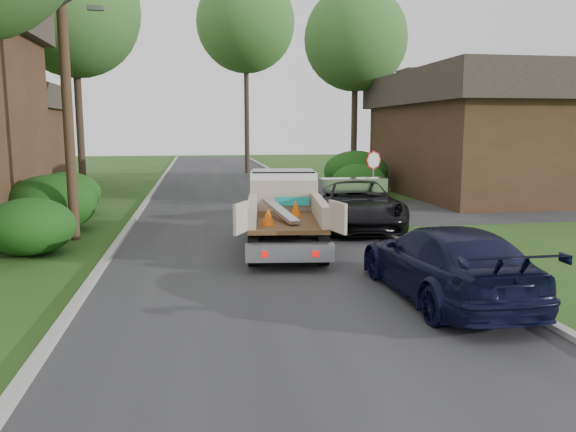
% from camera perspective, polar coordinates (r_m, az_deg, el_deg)
% --- Properties ---
extents(ground, '(120.00, 120.00, 0.00)m').
position_cam_1_polar(ground, '(13.19, -1.22, -5.82)').
color(ground, '#244513').
rests_on(ground, ground).
extents(road, '(8.00, 90.00, 0.02)m').
position_cam_1_polar(road, '(22.95, -4.69, 0.47)').
color(road, '#28282B').
rests_on(road, ground).
extents(side_street, '(16.00, 7.00, 0.02)m').
position_cam_1_polar(side_street, '(25.86, 23.06, 0.73)').
color(side_street, '#28282B').
rests_on(side_street, ground).
extents(curb_left, '(0.20, 90.00, 0.12)m').
position_cam_1_polar(curb_left, '(22.99, -14.93, 0.35)').
color(curb_left, '#9E9E99').
rests_on(curb_left, ground).
extents(curb_right, '(0.20, 90.00, 0.12)m').
position_cam_1_polar(curb_right, '(23.61, 5.28, 0.83)').
color(curb_right, '#9E9E99').
rests_on(curb_right, ground).
extents(stop_sign, '(0.71, 0.32, 2.48)m').
position_cam_1_polar(stop_sign, '(22.78, 8.66, 4.82)').
color(stop_sign, slate).
rests_on(stop_sign, ground).
extents(utility_pole, '(2.42, 1.25, 10.00)m').
position_cam_1_polar(utility_pole, '(18.10, -21.67, 14.06)').
color(utility_pole, '#382619').
rests_on(utility_pole, ground).
extents(house_right, '(9.72, 12.96, 6.20)m').
position_cam_1_polar(house_right, '(30.45, 20.01, 7.99)').
color(house_right, '#3C2718').
rests_on(house_right, ground).
extents(hedge_left_a, '(2.34, 2.34, 1.53)m').
position_cam_1_polar(hedge_left_a, '(16.46, -24.71, -0.97)').
color(hedge_left_a, '#133C0D').
rests_on(hedge_left_a, ground).
extents(hedge_left_b, '(2.86, 2.86, 1.87)m').
position_cam_1_polar(hedge_left_b, '(19.86, -22.92, 1.19)').
color(hedge_left_b, '#133C0D').
rests_on(hedge_left_b, ground).
extents(hedge_left_c, '(2.60, 2.60, 1.70)m').
position_cam_1_polar(hedge_left_c, '(23.32, -21.62, 2.10)').
color(hedge_left_c, '#133C0D').
rests_on(hedge_left_c, ground).
extents(hedge_right_a, '(2.60, 2.60, 1.70)m').
position_cam_1_polar(hedge_right_a, '(26.84, 7.22, 3.46)').
color(hedge_right_a, '#133C0D').
rests_on(hedge_right_a, ground).
extents(hedge_right_b, '(3.38, 3.38, 2.21)m').
position_cam_1_polar(hedge_right_b, '(29.89, 6.90, 4.50)').
color(hedge_right_b, '#133C0D').
rests_on(hedge_right_b, ground).
extents(tree_left_far, '(6.40, 6.40, 12.20)m').
position_cam_1_polar(tree_left_far, '(30.71, -20.97, 18.87)').
color(tree_left_far, '#2D2119').
rests_on(tree_left_far, ground).
extents(tree_right_far, '(6.00, 6.00, 11.50)m').
position_cam_1_polar(tree_right_far, '(34.31, 6.89, 17.40)').
color(tree_right_far, '#2D2119').
rests_on(tree_right_far, ground).
extents(tree_center_far, '(7.20, 7.20, 14.60)m').
position_cam_1_polar(tree_center_far, '(43.48, -4.32, 18.95)').
color(tree_center_far, '#2D2119').
rests_on(tree_center_far, ground).
extents(flatbed_truck, '(2.91, 5.74, 2.09)m').
position_cam_1_polar(flatbed_truck, '(16.31, -0.38, 1.09)').
color(flatbed_truck, black).
rests_on(flatbed_truck, ground).
extents(black_pickup, '(3.43, 6.13, 1.62)m').
position_cam_1_polar(black_pickup, '(19.25, 6.90, 1.24)').
color(black_pickup, black).
rests_on(black_pickup, ground).
extents(navy_suv, '(2.15, 5.11, 1.47)m').
position_cam_1_polar(navy_suv, '(11.50, 15.66, -4.57)').
color(navy_suv, black).
rests_on(navy_suv, ground).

